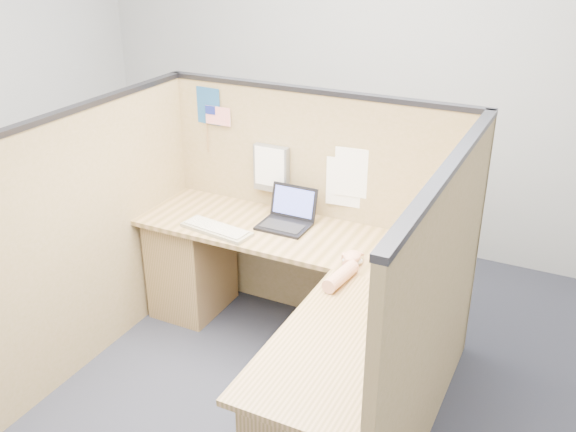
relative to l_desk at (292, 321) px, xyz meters
The scene contains 13 objects.
floor 0.52m from the l_desk, 122.80° to the right, with size 5.00×5.00×0.00m, color #21242F.
wall_back 2.22m from the l_desk, 95.35° to the left, with size 5.00×5.00×0.00m, color #9DA0A2.
cubicle_partitions 0.44m from the l_desk, 142.47° to the left, with size 2.06×1.83×1.53m.
l_desk is the anchor object (origin of this frame).
laptop 0.68m from the l_desk, 118.43° to the left, with size 0.30×0.29×0.22m.
keyboard 0.73m from the l_desk, 161.21° to the left, with size 0.47×0.21×0.03m.
mouse 0.49m from the l_desk, 34.76° to the left, with size 0.11×0.07×0.05m, color silver.
hand_forearm 0.47m from the l_desk, ahead, with size 0.11×0.40×0.08m.
blue_poster 1.50m from the l_desk, 143.74° to the left, with size 0.18×0.00×0.24m, color navy.
american_flag 1.42m from the l_desk, 142.49° to the left, with size 0.19×0.01×0.32m.
file_holder 1.01m from the l_desk, 125.37° to the left, with size 0.23×0.05×0.30m.
paper_left 0.95m from the l_desk, 83.39° to the left, with size 0.24×0.00×0.31m, color white.
paper_right 0.90m from the l_desk, 87.90° to the left, with size 0.24×0.00×0.31m, color white.
Camera 1 is at (1.50, -2.41, 2.43)m, focal length 40.00 mm.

